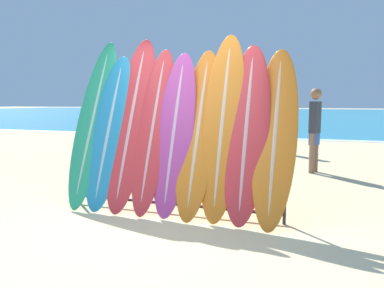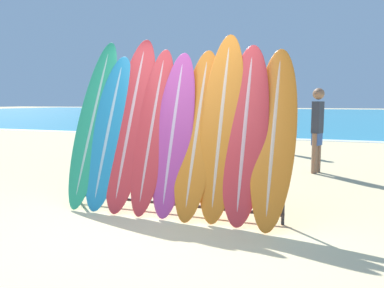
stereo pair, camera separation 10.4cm
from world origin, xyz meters
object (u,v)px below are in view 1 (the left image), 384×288
at_px(surfboard_slot_6, 223,124).
at_px(person_near_water, 315,127).
at_px(surfboard_slot_8, 275,134).
at_px(person_far_right, 132,124).
at_px(surfboard_slot_5, 198,131).
at_px(surfboard_slot_7, 247,131).
at_px(surfboard_slot_1, 110,130).
at_px(surfboard_slot_2, 132,121).
at_px(surfboard_slot_3, 154,128).
at_px(person_far_left, 129,128).
at_px(surfboard_slot_0, 93,121).
at_px(surfboard_slot_4, 175,132).
at_px(person_mid_beach, 282,121).
at_px(surfboard_rack, 172,180).

height_order(surfboard_slot_6, person_near_water, surfboard_slot_6).
bearing_deg(surfboard_slot_8, person_far_right, 135.38).
bearing_deg(surfboard_slot_6, surfboard_slot_5, -178.99).
distance_m(surfboard_slot_6, surfboard_slot_7, 0.32).
bearing_deg(surfboard_slot_1, surfboard_slot_2, 9.93).
bearing_deg(person_far_right, surfboard_slot_2, -63.30).
distance_m(surfboard_slot_3, person_far_left, 2.22).
xyz_separation_m(surfboard_slot_6, surfboard_slot_8, (0.66, -0.01, -0.10)).
height_order(surfboard_slot_6, surfboard_slot_7, surfboard_slot_6).
relative_size(surfboard_slot_6, person_far_left, 1.35).
bearing_deg(surfboard_slot_6, surfboard_slot_0, 178.81).
bearing_deg(surfboard_slot_4, surfboard_slot_1, 179.02).
distance_m(surfboard_slot_1, person_near_water, 4.43).
relative_size(surfboard_slot_1, surfboard_slot_6, 0.91).
bearing_deg(surfboard_slot_0, surfboard_slot_6, -1.19).
xyz_separation_m(surfboard_slot_0, person_far_right, (-1.51, 4.01, -0.31)).
bearing_deg(surfboard_slot_3, surfboard_slot_7, -0.53).
bearing_deg(surfboard_slot_8, surfboard_slot_4, -178.44).
xyz_separation_m(person_far_left, person_far_right, (-1.16, 2.29, -0.08)).
bearing_deg(surfboard_slot_5, person_mid_beach, 85.68).
distance_m(surfboard_rack, person_far_left, 2.53).
xyz_separation_m(surfboard_slot_8, person_far_left, (-2.95, 1.76, -0.12)).
bearing_deg(surfboard_slot_4, surfboard_slot_2, 173.84).
height_order(surfboard_rack, surfboard_slot_5, surfboard_slot_5).
distance_m(surfboard_slot_1, surfboard_slot_3, 0.68).
xyz_separation_m(surfboard_slot_0, person_near_water, (3.00, 3.45, -0.24)).
height_order(surfboard_slot_8, person_far_left, surfboard_slot_8).
xyz_separation_m(surfboard_slot_3, surfboard_slot_4, (0.32, -0.03, -0.04)).
bearing_deg(person_mid_beach, surfboard_slot_7, 159.80).
xyz_separation_m(surfboard_slot_1, person_far_right, (-1.82, 4.07, -0.19)).
relative_size(surfboard_slot_3, surfboard_slot_4, 1.03).
bearing_deg(surfboard_rack, surfboard_slot_3, 162.93).
height_order(surfboard_slot_3, surfboard_slot_6, surfboard_slot_6).
height_order(surfboard_slot_1, person_far_left, surfboard_slot_1).
relative_size(surfboard_rack, surfboard_slot_5, 1.34).
bearing_deg(surfboard_rack, surfboard_slot_8, 4.50).
distance_m(surfboard_slot_5, person_far_right, 5.12).
xyz_separation_m(person_mid_beach, person_far_left, (-2.44, -4.43, 0.03)).
distance_m(surfboard_slot_1, surfboard_slot_6, 1.63).
xyz_separation_m(person_mid_beach, person_far_right, (-3.59, -2.14, -0.05)).
xyz_separation_m(surfboard_rack, surfboard_slot_0, (-1.29, 0.15, 0.75)).
relative_size(surfboard_rack, person_mid_beach, 1.72).
bearing_deg(surfboard_slot_4, person_near_water, 64.25).
xyz_separation_m(surfboard_slot_0, surfboard_slot_2, (0.62, -0.01, 0.00)).
relative_size(surfboard_slot_4, person_far_right, 1.33).
height_order(surfboard_slot_0, surfboard_slot_2, surfboard_slot_2).
height_order(surfboard_slot_1, person_far_right, surfboard_slot_1).
height_order(surfboard_slot_4, surfboard_slot_8, surfboard_slot_8).
height_order(person_far_left, person_far_right, person_far_left).
bearing_deg(person_far_left, surfboard_slot_0, -168.42).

